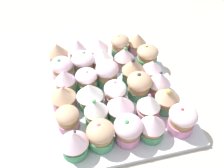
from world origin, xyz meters
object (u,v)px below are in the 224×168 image
(cupcake_12, at_px, (126,130))
(cupcake_26, at_px, (63,98))
(cupcake_7, at_px, (149,106))
(cupcake_2, at_px, (159,83))
(cupcake_17, at_px, (99,48))
(cupcake_20, at_px, (90,95))
(cupcake_14, at_px, (115,92))
(cupcake_21, at_px, (87,80))
(cupcake_25, at_px, (68,119))
(cupcake_1, at_px, (167,99))
(cupcake_8, at_px, (139,85))
(cupcake_13, at_px, (121,107))
(cupcake_24, at_px, (74,142))
(cupcake_11, at_px, (120,45))
(cupcake_18, at_px, (101,135))
(cupcake_29, at_px, (58,54))
(cupcake_19, at_px, (96,111))
(cupcake_0, at_px, (182,119))
(cupcake_5, at_px, (137,43))
(cupcake_16, at_px, (102,59))
(baking_tray, at_px, (112,93))
(cupcake_28, at_px, (62,68))
(cupcake_9, at_px, (133,70))
(cupcake_6, at_px, (152,126))
(cupcake_3, at_px, (152,70))
(cupcake_15, at_px, (107,73))
(cupcake_4, at_px, (147,56))
(cupcake_23, at_px, (78,51))
(cupcake_10, at_px, (124,58))
(cupcake_27, at_px, (65,81))

(cupcake_12, xyz_separation_m, cupcake_26, (0.13, 0.13, -0.00))
(cupcake_7, distance_m, cupcake_26, 0.21)
(cupcake_2, distance_m, cupcake_17, 0.23)
(cupcake_20, bearing_deg, cupcake_14, -89.27)
(cupcake_7, relative_size, cupcake_21, 1.17)
(cupcake_2, height_order, cupcake_25, cupcake_2)
(cupcake_1, distance_m, cupcake_14, 0.13)
(cupcake_8, bearing_deg, cupcake_13, 132.33)
(cupcake_7, distance_m, cupcake_8, 0.07)
(cupcake_24, bearing_deg, cupcake_11, -29.82)
(cupcake_18, bearing_deg, cupcake_13, -44.15)
(cupcake_8, xyz_separation_m, cupcake_17, (0.19, 0.07, -0.00))
(cupcake_13, bearing_deg, cupcake_21, 28.57)
(cupcake_29, bearing_deg, cupcake_19, -163.86)
(cupcake_0, height_order, cupcake_2, same)
(cupcake_0, bearing_deg, cupcake_24, 91.10)
(cupcake_5, xyz_separation_m, cupcake_11, (-0.00, 0.06, 0.00))
(cupcake_11, xyz_separation_m, cupcake_16, (-0.06, 0.07, 0.00))
(baking_tray, relative_size, cupcake_14, 6.14)
(cupcake_1, xyz_separation_m, cupcake_18, (-0.06, 0.18, -0.00))
(cupcake_8, bearing_deg, cupcake_26, 88.95)
(cupcake_16, relative_size, cupcake_21, 1.09)
(cupcake_18, height_order, cupcake_28, cupcake_28)
(cupcake_14, distance_m, cupcake_25, 0.14)
(cupcake_9, distance_m, cupcake_16, 0.10)
(cupcake_6, bearing_deg, cupcake_3, -19.72)
(cupcake_26, relative_size, cupcake_29, 0.95)
(baking_tray, height_order, cupcake_15, cupcake_15)
(cupcake_4, height_order, cupcake_16, cupcake_16)
(cupcake_0, relative_size, cupcake_13, 1.02)
(cupcake_16, bearing_deg, cupcake_25, 147.97)
(cupcake_1, distance_m, cupcake_4, 0.18)
(cupcake_0, height_order, cupcake_4, cupcake_0)
(cupcake_23, relative_size, cupcake_29, 1.11)
(cupcake_15, relative_size, cupcake_23, 0.95)
(cupcake_10, xyz_separation_m, cupcake_21, (-0.06, 0.12, -0.00))
(cupcake_17, bearing_deg, cupcake_3, -135.44)
(cupcake_18, bearing_deg, cupcake_28, 14.57)
(cupcake_16, xyz_separation_m, cupcake_18, (-0.25, 0.06, -0.00))
(cupcake_9, height_order, cupcake_15, cupcake_9)
(cupcake_12, relative_size, cupcake_27, 0.99)
(cupcake_17, bearing_deg, cupcake_5, -88.26)
(cupcake_0, distance_m, cupcake_12, 0.13)
(cupcake_3, height_order, cupcake_6, cupcake_6)
(cupcake_10, xyz_separation_m, cupcake_19, (-0.18, 0.12, 0.00))
(cupcake_16, relative_size, cupcake_25, 1.13)
(cupcake_13, height_order, cupcake_20, cupcake_20)
(cupcake_0, xyz_separation_m, cupcake_7, (0.05, 0.06, 0.00))
(cupcake_21, bearing_deg, cupcake_14, -135.80)
(cupcake_1, height_order, cupcake_27, same)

